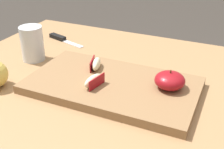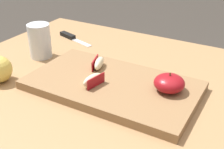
# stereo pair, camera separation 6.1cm
# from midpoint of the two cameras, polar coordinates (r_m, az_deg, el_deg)

# --- Properties ---
(dining_table) EXTENTS (1.11, 0.76, 0.75)m
(dining_table) POSITION_cam_midpoint_polar(r_m,az_deg,el_deg) (0.83, 6.90, -10.44)
(dining_table) COLOR #9E754C
(dining_table) RESTS_ON ground_plane
(cutting_board) EXTENTS (0.43, 0.24, 0.02)m
(cutting_board) POSITION_cam_midpoint_polar(r_m,az_deg,el_deg) (0.75, 2.34, -2.14)
(cutting_board) COLOR olive
(cutting_board) RESTS_ON dining_table
(apple_half_skin_up) EXTENTS (0.07, 0.07, 0.05)m
(apple_half_skin_up) POSITION_cam_midpoint_polar(r_m,az_deg,el_deg) (0.71, 13.42, -1.72)
(apple_half_skin_up) COLOR maroon
(apple_half_skin_up) RESTS_ON cutting_board
(apple_wedge_left) EXTENTS (0.04, 0.07, 0.03)m
(apple_wedge_left) POSITION_cam_midpoint_polar(r_m,az_deg,el_deg) (0.80, -0.42, 2.16)
(apple_wedge_left) COLOR beige
(apple_wedge_left) RESTS_ON cutting_board
(apple_wedge_right) EXTENTS (0.03, 0.07, 0.03)m
(apple_wedge_right) POSITION_cam_midpoint_polar(r_m,az_deg,el_deg) (0.72, -1.29, -1.11)
(apple_wedge_right) COLOR beige
(apple_wedge_right) RESTS_ON cutting_board
(paring_knife) EXTENTS (0.16, 0.06, 0.01)m
(paring_knife) POSITION_cam_midpoint_polar(r_m,az_deg,el_deg) (1.08, -6.53, 7.28)
(paring_knife) COLOR silver
(paring_knife) RESTS_ON dining_table
(drinking_glass_water) EXTENTS (0.07, 0.07, 0.10)m
(drinking_glass_water) POSITION_cam_midpoint_polar(r_m,az_deg,el_deg) (0.93, -11.99, 6.37)
(drinking_glass_water) COLOR silver
(drinking_glass_water) RESTS_ON dining_table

